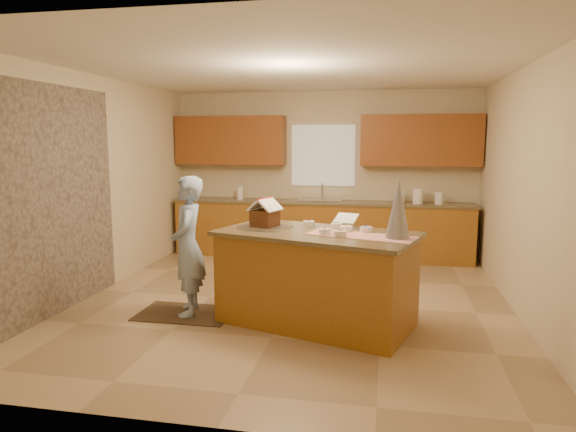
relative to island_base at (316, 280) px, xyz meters
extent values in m
plane|color=tan|center=(-0.37, 0.66, -0.47)|extent=(5.50, 5.50, 0.00)
plane|color=silver|center=(-0.37, 0.66, 2.23)|extent=(5.50, 5.50, 0.00)
plane|color=beige|center=(-0.37, 3.41, 0.88)|extent=(5.50, 5.50, 0.00)
plane|color=beige|center=(-0.37, -2.09, 0.88)|extent=(5.50, 5.50, 0.00)
plane|color=beige|center=(-2.87, 0.66, 0.88)|extent=(5.50, 5.50, 0.00)
plane|color=beige|center=(2.13, 0.66, 0.88)|extent=(5.50, 5.50, 0.00)
plane|color=gray|center=(-2.85, -0.14, 0.78)|extent=(0.00, 2.50, 2.50)
cube|color=white|center=(-0.37, 3.38, 1.18)|extent=(1.05, 0.03, 1.00)
cube|color=#975D1F|center=(-0.37, 3.11, -0.03)|extent=(4.80, 0.60, 0.88)
cube|color=brown|center=(-0.37, 3.11, 0.43)|extent=(4.85, 0.63, 0.04)
cube|color=brown|center=(-1.92, 3.23, 1.43)|extent=(1.85, 0.35, 0.80)
cube|color=brown|center=(1.18, 3.23, 1.43)|extent=(1.85, 0.35, 0.80)
cube|color=silver|center=(-0.37, 3.11, 0.42)|extent=(0.70, 0.45, 0.12)
cylinder|color=silver|center=(-0.37, 3.29, 0.59)|extent=(0.03, 0.03, 0.28)
cube|color=#975D1F|center=(0.00, 0.00, 0.00)|extent=(2.10, 1.48, 0.93)
cube|color=brown|center=(0.00, 0.00, 0.49)|extent=(2.21, 1.58, 0.04)
cube|color=red|center=(0.45, -0.14, 0.51)|extent=(1.12, 0.68, 0.01)
cube|color=silver|center=(-0.57, 0.12, 0.52)|extent=(0.57, 0.49, 0.03)
cube|color=white|center=(0.27, 0.34, 0.60)|extent=(0.28, 0.24, 0.10)
cone|color=silver|center=(0.80, -0.19, 0.80)|extent=(0.29, 0.29, 0.58)
cube|color=black|center=(-1.46, 0.02, -0.46)|extent=(1.03, 0.67, 0.01)
imported|color=#8DA5C9|center=(-1.41, 0.02, 0.30)|extent=(0.50, 0.63, 1.51)
cylinder|color=white|center=(0.89, 3.11, 0.55)|extent=(0.15, 0.15, 0.20)
cylinder|color=white|center=(1.17, 3.11, 0.57)|extent=(0.16, 0.16, 0.24)
cylinder|color=white|center=(1.49, 3.11, 0.54)|extent=(0.13, 0.13, 0.18)
cylinder|color=white|center=(-1.73, 3.11, 0.56)|extent=(0.10, 0.10, 0.22)
cube|color=#563316|center=(-0.57, 0.12, 0.62)|extent=(0.30, 0.31, 0.17)
cube|color=white|center=(-0.64, 0.14, 0.76)|extent=(0.24, 0.33, 0.13)
cube|color=white|center=(-0.51, 0.10, 0.76)|extent=(0.24, 0.33, 0.13)
cylinder|color=red|center=(-0.57, 0.12, 0.82)|extent=(0.11, 0.29, 0.02)
cylinder|color=orange|center=(0.26, -0.21, 0.54)|extent=(0.13, 0.13, 0.06)
cylinder|color=green|center=(0.18, 0.24, 0.54)|extent=(0.13, 0.13, 0.06)
cylinder|color=blue|center=(0.50, 0.07, 0.54)|extent=(0.13, 0.13, 0.06)
cylinder|color=#903072|center=(-0.13, 0.32, 0.54)|extent=(0.13, 0.13, 0.06)
cylinder|color=orange|center=(0.10, -0.13, 0.54)|extent=(0.13, 0.13, 0.06)
cylinder|color=white|center=(0.30, 0.06, 0.54)|extent=(0.13, 0.13, 0.06)
camera|label=1|loc=(0.70, -5.10, 1.43)|focal=31.93mm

